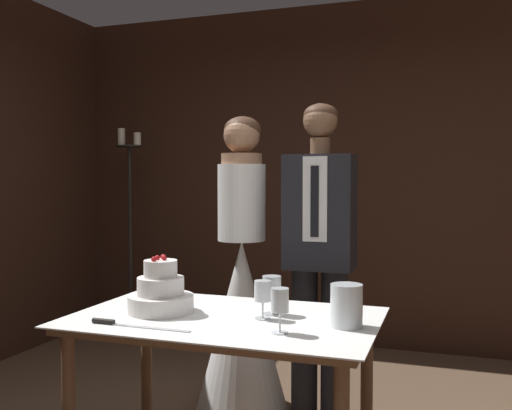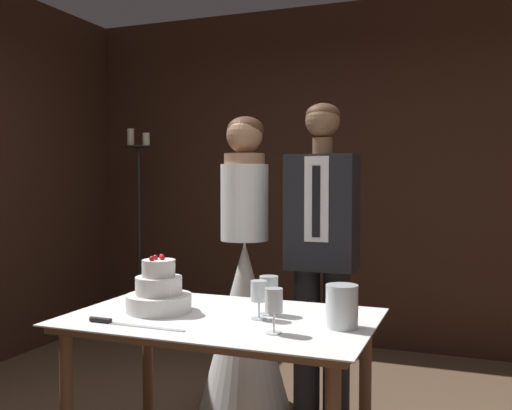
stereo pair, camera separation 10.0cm
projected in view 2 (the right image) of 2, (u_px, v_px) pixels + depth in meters
wall_back at (339, 176)px, 4.68m from camera, size 4.69×0.12×2.77m
cake_table at (222, 336)px, 2.48m from camera, size 1.32×0.82×0.76m
tiered_cake at (159, 293)px, 2.57m from camera, size 0.29×0.29×0.26m
cake_knife at (118, 323)px, 2.34m from camera, size 0.44×0.03×0.02m
wine_glass_near at (269, 289)px, 2.51m from camera, size 0.08×0.08×0.17m
wine_glass_middle at (259, 293)px, 2.42m from camera, size 0.07×0.07×0.17m
wine_glass_far at (274, 302)px, 2.20m from camera, size 0.07×0.07×0.18m
hurricane_candle at (342, 307)px, 2.28m from camera, size 0.13×0.13×0.17m
bride at (245, 301)px, 3.36m from camera, size 0.54×0.54×1.72m
groom at (322, 248)px, 3.18m from camera, size 0.38×0.25×1.78m
candle_stand at (139, 243)px, 4.82m from camera, size 0.28×0.28×1.78m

